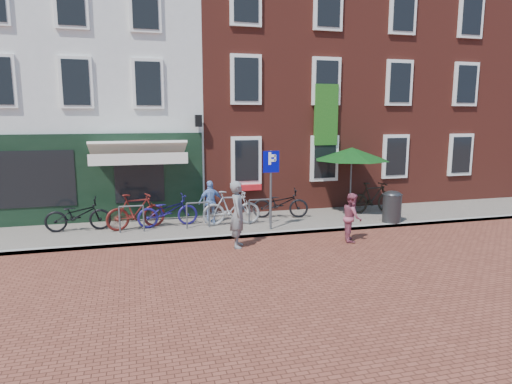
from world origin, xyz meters
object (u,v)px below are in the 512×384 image
object	(u,v)px
parasol	(352,151)
litter_bin	(392,205)
bicycle_4	(280,203)
bicycle_5	(373,197)
boy	(352,217)
parking_sign	(271,175)
bicycle_0	(78,215)
bicycle_2	(168,211)
bicycle_3	(231,208)
cafe_person	(211,202)
woman	(238,214)
bicycle_1	(136,211)

from	to	relation	value
parasol	litter_bin	bearing A→B (deg)	-66.80
bicycle_4	bicycle_5	distance (m)	3.49
boy	parking_sign	bearing A→B (deg)	72.03
parking_sign	bicycle_5	size ratio (longest dim) A/B	1.31
bicycle_0	bicycle_2	xyz separation A→B (m)	(2.68, -0.14, 0.00)
parking_sign	boy	world-z (taller)	parking_sign
boy	bicycle_3	xyz separation A→B (m)	(-3.02, 2.39, -0.04)
cafe_person	bicycle_4	size ratio (longest dim) A/B	0.73
boy	bicycle_2	distance (m)	5.71
parking_sign	bicycle_5	bearing A→B (deg)	17.44
parasol	bicycle_3	world-z (taller)	parasol
boy	woman	bearing A→B (deg)	104.98
litter_bin	bicycle_3	size ratio (longest dim) A/B	0.60
parasol	woman	world-z (taller)	parasol
boy	bicycle_5	xyz separation A→B (m)	(2.31, 2.86, -0.04)
parking_sign	bicycle_2	xyz separation A→B (m)	(-3.03, 1.22, -1.18)
bicycle_3	bicycle_4	xyz separation A→B (m)	(1.84, 0.58, -0.06)
bicycle_2	bicycle_3	world-z (taller)	bicycle_3
woman	cafe_person	distance (m)	2.59
bicycle_1	bicycle_3	world-z (taller)	same
bicycle_1	bicycle_0	bearing A→B (deg)	67.53
cafe_person	bicycle_2	distance (m)	1.41
bicycle_0	bicycle_1	size ratio (longest dim) A/B	1.03
boy	cafe_person	size ratio (longest dim) A/B	1.00
cafe_person	bicycle_3	xyz separation A→B (m)	(0.59, -0.45, -0.14)
woman	bicycle_1	bearing A→B (deg)	63.75
parking_sign	cafe_person	size ratio (longest dim) A/B	1.74
bicycle_1	boy	bearing A→B (deg)	-129.43
parasol	bicycle_5	bearing A→B (deg)	-8.71
boy	bicycle_0	world-z (taller)	boy
cafe_person	bicycle_4	distance (m)	2.44
boy	bicycle_0	size ratio (longest dim) A/B	0.73
parking_sign	cafe_person	xyz separation A→B (m)	(-1.64, 1.32, -0.98)
cafe_person	bicycle_3	world-z (taller)	cafe_person
bicycle_4	bicycle_0	bearing A→B (deg)	104.80
bicycle_1	cafe_person	bearing A→B (deg)	-101.25
bicycle_3	bicycle_5	world-z (taller)	same
bicycle_3	parking_sign	bearing A→B (deg)	-125.87
bicycle_1	bicycle_5	bearing A→B (deg)	-104.03
woman	bicycle_5	bearing A→B (deg)	-49.60
parking_sign	cafe_person	world-z (taller)	parking_sign
parasol	bicycle_3	size ratio (longest dim) A/B	1.44
bicycle_5	bicycle_1	bearing A→B (deg)	88.20
cafe_person	bicycle_4	bearing A→B (deg)	172.35
boy	bicycle_4	world-z (taller)	boy
boy	bicycle_5	bearing A→B (deg)	-19.22
woman	bicycle_5	xyz separation A→B (m)	(5.61, 2.60, -0.26)
parasol	bicycle_0	size ratio (longest dim) A/B	1.40
litter_bin	bicycle_1	distance (m)	8.24
woman	bicycle_4	distance (m)	3.44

